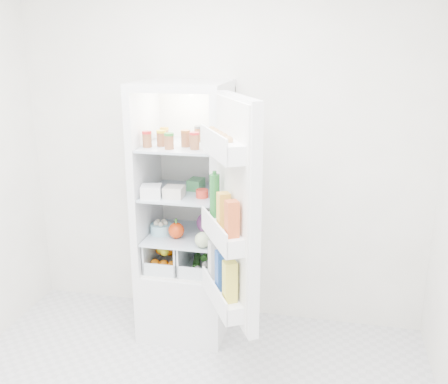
% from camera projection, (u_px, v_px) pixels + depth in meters
% --- Properties ---
extents(room_walls, '(3.02, 3.02, 2.61)m').
position_uv_depth(room_walls, '(147.00, 153.00, 2.13)').
color(room_walls, silver).
rests_on(room_walls, ground).
extents(refrigerator, '(0.60, 0.60, 1.80)m').
position_uv_depth(refrigerator, '(188.00, 241.00, 3.60)').
color(refrigerator, white).
rests_on(refrigerator, ground).
extents(shelf_low, '(0.49, 0.53, 0.01)m').
position_uv_depth(shelf_low, '(185.00, 235.00, 3.52)').
color(shelf_low, silver).
rests_on(shelf_low, refrigerator).
extents(shelf_mid, '(0.49, 0.53, 0.02)m').
position_uv_depth(shelf_mid, '(184.00, 193.00, 3.43)').
color(shelf_mid, silver).
rests_on(shelf_mid, refrigerator).
extents(shelf_top, '(0.49, 0.53, 0.02)m').
position_uv_depth(shelf_top, '(183.00, 146.00, 3.34)').
color(shelf_top, silver).
rests_on(shelf_top, refrigerator).
extents(crisper_left, '(0.23, 0.46, 0.22)m').
position_uv_depth(crisper_left, '(169.00, 250.00, 3.58)').
color(crisper_left, silver).
rests_on(crisper_left, refrigerator).
extents(crisper_right, '(0.23, 0.46, 0.22)m').
position_uv_depth(crisper_right, '(202.00, 253.00, 3.54)').
color(crisper_right, silver).
rests_on(crisper_right, refrigerator).
extents(condiment_jars, '(0.46, 0.34, 0.08)m').
position_uv_depth(condiment_jars, '(179.00, 140.00, 3.27)').
color(condiment_jars, '#B21919').
rests_on(condiment_jars, shelf_top).
extents(squeeze_bottle, '(0.06, 0.06, 0.19)m').
position_uv_depth(squeeze_bottle, '(215.00, 131.00, 3.29)').
color(squeeze_bottle, silver).
rests_on(squeeze_bottle, shelf_top).
extents(tub_white, '(0.16, 0.16, 0.08)m').
position_uv_depth(tub_white, '(151.00, 192.00, 3.28)').
color(tub_white, white).
rests_on(tub_white, shelf_mid).
extents(tub_cream, '(0.13, 0.13, 0.07)m').
position_uv_depth(tub_cream, '(174.00, 192.00, 3.30)').
color(tub_cream, beige).
rests_on(tub_cream, shelf_mid).
extents(tin_red, '(0.11, 0.11, 0.05)m').
position_uv_depth(tin_red, '(202.00, 194.00, 3.29)').
color(tin_red, red).
rests_on(tin_red, shelf_mid).
extents(tub_green, '(0.11, 0.14, 0.07)m').
position_uv_depth(tub_green, '(196.00, 184.00, 3.47)').
color(tub_green, '#3D874D').
rests_on(tub_green, shelf_mid).
extents(red_cabbage, '(0.16, 0.16, 0.16)m').
position_uv_depth(red_cabbage, '(208.00, 223.00, 3.51)').
color(red_cabbage, '#622159').
rests_on(red_cabbage, shelf_low).
extents(bell_pepper, '(0.11, 0.11, 0.11)m').
position_uv_depth(bell_pepper, '(176.00, 230.00, 3.43)').
color(bell_pepper, red).
rests_on(bell_pepper, shelf_low).
extents(mushroom_bowl, '(0.17, 0.17, 0.07)m').
position_uv_depth(mushroom_bowl, '(161.00, 229.00, 3.51)').
color(mushroom_bowl, '#9BD6E7').
rests_on(mushroom_bowl, shelf_low).
extents(salad_bag, '(0.11, 0.11, 0.11)m').
position_uv_depth(salad_bag, '(203.00, 240.00, 3.27)').
color(salad_bag, '#B3C896').
rests_on(salad_bag, shelf_low).
extents(citrus_pile, '(0.20, 0.31, 0.16)m').
position_uv_depth(citrus_pile, '(168.00, 254.00, 3.57)').
color(citrus_pile, orange).
rests_on(citrus_pile, refrigerator).
extents(veg_pile, '(0.16, 0.30, 0.10)m').
position_uv_depth(veg_pile, '(203.00, 259.00, 3.55)').
color(veg_pile, '#23511B').
rests_on(veg_pile, refrigerator).
extents(fridge_door, '(0.42, 0.56, 1.30)m').
position_uv_depth(fridge_door, '(232.00, 217.00, 2.83)').
color(fridge_door, white).
rests_on(fridge_door, refrigerator).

